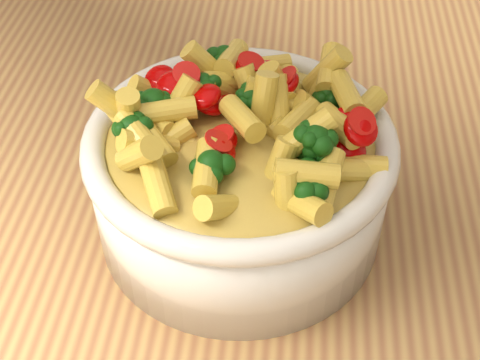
{
  "coord_description": "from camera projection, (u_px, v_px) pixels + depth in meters",
  "views": [
    {
      "loc": [
        0.1,
        -0.4,
        1.32
      ],
      "look_at": [
        0.06,
        -0.02,
        0.95
      ],
      "focal_mm": 50.0,
      "sensor_mm": 36.0,
      "label": 1
    }
  ],
  "objects": [
    {
      "name": "pasta_salad",
      "position": [
        240.0,
        116.0,
        0.49
      ],
      "size": [
        0.19,
        0.19,
        0.04
      ],
      "color": "#EACD4A",
      "rests_on": "serving_bowl"
    },
    {
      "name": "serving_bowl",
      "position": [
        240.0,
        179.0,
        0.53
      ],
      "size": [
        0.24,
        0.24,
        0.1
      ],
      "color": "silver",
      "rests_on": "table"
    },
    {
      "name": "table",
      "position": [
        183.0,
        275.0,
        0.66
      ],
      "size": [
        1.2,
        0.8,
        0.9
      ],
      "color": "#AD844A",
      "rests_on": "ground"
    }
  ]
}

